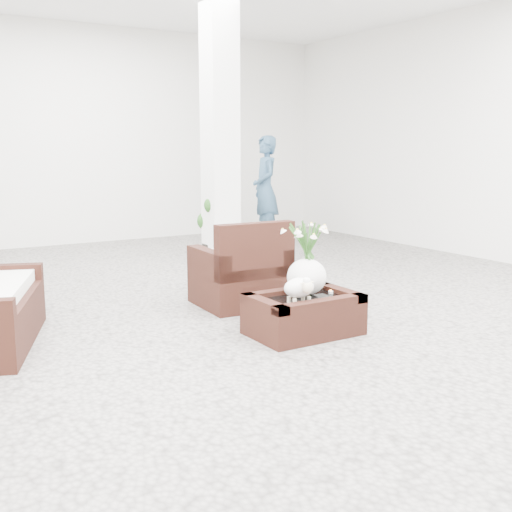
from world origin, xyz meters
TOP-DOWN VIEW (x-y plane):
  - ground at (0.00, 0.00)m, footprint 11.00×11.00m
  - column at (1.20, 2.80)m, footprint 0.40×0.40m
  - coffee_table at (0.18, -0.57)m, footprint 0.90×0.60m
  - sheep_figurine at (0.06, -0.67)m, footprint 0.28×0.23m
  - planter_narcissus at (0.28, -0.47)m, footprint 0.44×0.44m
  - tealight at (0.48, -0.55)m, footprint 0.04×0.04m
  - armchair at (0.23, 0.59)m, footprint 0.84×0.81m
  - topiary at (1.16, 2.90)m, footprint 0.42×0.42m
  - shopper at (2.70, 4.05)m, footprint 0.58×0.73m

SIDE VIEW (x-z plane):
  - ground at x=0.00m, z-range 0.00..0.00m
  - coffee_table at x=0.18m, z-range 0.00..0.31m
  - tealight at x=0.48m, z-range 0.31..0.34m
  - sheep_figurine at x=0.06m, z-range 0.31..0.52m
  - armchair at x=0.23m, z-range 0.00..0.86m
  - planter_narcissus at x=0.28m, z-range 0.31..1.11m
  - topiary at x=1.16m, z-range 0.00..1.56m
  - shopper at x=2.70m, z-range 0.00..1.75m
  - column at x=1.20m, z-range 0.00..3.50m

